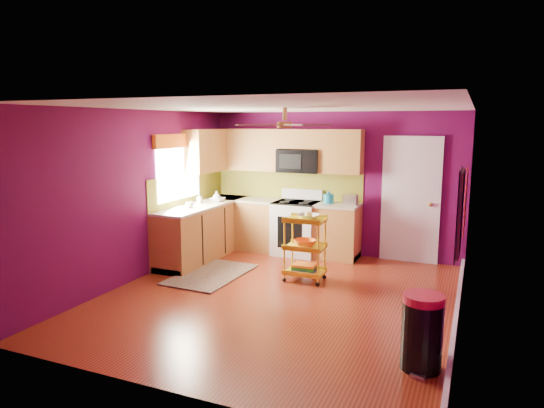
% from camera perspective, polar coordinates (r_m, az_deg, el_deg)
% --- Properties ---
extents(ground, '(5.00, 5.00, 0.00)m').
position_cam_1_polar(ground, '(6.59, 0.77, -10.95)').
color(ground, maroon).
rests_on(ground, ground).
extents(room_envelope, '(4.54, 5.04, 2.52)m').
position_cam_1_polar(room_envelope, '(6.20, 1.03, 3.30)').
color(room_envelope, '#560941').
rests_on(room_envelope, ground).
extents(lower_cabinets, '(2.81, 2.31, 0.94)m').
position_cam_1_polar(lower_cabinets, '(8.59, -2.93, -3.09)').
color(lower_cabinets, '#955E28').
rests_on(lower_cabinets, ground).
extents(electric_range, '(0.76, 0.66, 1.13)m').
position_cam_1_polar(electric_range, '(8.59, 2.89, -2.75)').
color(electric_range, white).
rests_on(electric_range, ground).
extents(upper_cabinetry, '(2.80, 2.30, 1.26)m').
position_cam_1_polar(upper_cabinetry, '(8.68, -1.35, 6.16)').
color(upper_cabinetry, '#955E28').
rests_on(upper_cabinetry, ground).
extents(left_window, '(0.08, 1.35, 1.08)m').
position_cam_1_polar(left_window, '(8.18, -10.91, 5.35)').
color(left_window, white).
rests_on(left_window, ground).
extents(panel_door, '(0.95, 0.11, 2.15)m').
position_cam_1_polar(panel_door, '(8.34, 15.99, 0.31)').
color(panel_door, white).
rests_on(panel_door, ground).
extents(right_wall_art, '(0.04, 2.74, 1.04)m').
position_cam_1_polar(right_wall_art, '(5.44, 21.59, -0.23)').
color(right_wall_art, black).
rests_on(right_wall_art, ground).
extents(ceiling_fan, '(1.01, 1.01, 0.26)m').
position_cam_1_polar(ceiling_fan, '(6.36, 1.51, 9.39)').
color(ceiling_fan, '#BF8C3F').
rests_on(ceiling_fan, ground).
extents(shag_rug, '(0.95, 1.50, 0.02)m').
position_cam_1_polar(shag_rug, '(7.56, -7.19, -8.22)').
color(shag_rug, black).
rests_on(shag_rug, ground).
extents(rolling_cart, '(0.58, 0.43, 1.04)m').
position_cam_1_polar(rolling_cart, '(7.14, 3.95, -4.88)').
color(rolling_cart, yellow).
rests_on(rolling_cart, ground).
extents(trash_can, '(0.43, 0.44, 0.73)m').
position_cam_1_polar(trash_can, '(4.90, 17.24, -14.21)').
color(trash_can, black).
rests_on(trash_can, ground).
extents(teal_kettle, '(0.18, 0.18, 0.21)m').
position_cam_1_polar(teal_kettle, '(8.38, 6.67, 0.65)').
color(teal_kettle, teal).
rests_on(teal_kettle, lower_cabinets).
extents(toaster, '(0.22, 0.15, 0.18)m').
position_cam_1_polar(toaster, '(8.26, 9.22, 0.50)').
color(toaster, beige).
rests_on(toaster, lower_cabinets).
extents(soap_bottle_a, '(0.08, 0.08, 0.17)m').
position_cam_1_polar(soap_bottle_a, '(8.41, -8.52, 0.65)').
color(soap_bottle_a, '#EA3F72').
rests_on(soap_bottle_a, lower_cabinets).
extents(soap_bottle_b, '(0.14, 0.14, 0.18)m').
position_cam_1_polar(soap_bottle_b, '(8.61, -6.53, 0.93)').
color(soap_bottle_b, white).
rests_on(soap_bottle_b, lower_cabinets).
extents(counter_dish, '(0.26, 0.26, 0.06)m').
position_cam_1_polar(counter_dish, '(8.60, -6.45, 0.52)').
color(counter_dish, white).
rests_on(counter_dish, lower_cabinets).
extents(counter_cup, '(0.13, 0.13, 0.10)m').
position_cam_1_polar(counter_cup, '(7.98, -9.68, -0.12)').
color(counter_cup, white).
rests_on(counter_cup, lower_cabinets).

